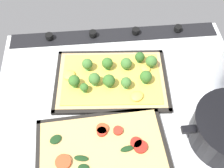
% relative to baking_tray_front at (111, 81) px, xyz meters
% --- Properties ---
extents(ground_plane, '(0.81, 0.66, 0.03)m').
position_rel_baking_tray_front_xyz_m(ground_plane, '(-0.03, 0.08, -0.02)').
color(ground_plane, silver).
extents(stove_control_panel, '(0.77, 0.07, 0.03)m').
position_rel_baking_tray_front_xyz_m(stove_control_panel, '(-0.03, -0.21, 0.00)').
color(stove_control_panel, black).
rests_on(stove_control_panel, ground_plane).
extents(baking_tray_front, '(0.39, 0.28, 0.01)m').
position_rel_baking_tray_front_xyz_m(baking_tray_front, '(0.00, 0.00, 0.00)').
color(baking_tray_front, black).
rests_on(baking_tray_front, ground_plane).
extents(broccoli_pizza, '(0.36, 0.25, 0.06)m').
position_rel_baking_tray_front_xyz_m(broccoli_pizza, '(-0.00, -0.00, 0.02)').
color(broccoli_pizza, tan).
rests_on(broccoli_pizza, baking_tray_front).
extents(baking_tray_back, '(0.38, 0.27, 0.01)m').
position_rel_baking_tray_front_xyz_m(baking_tray_back, '(0.05, 0.25, 0.00)').
color(baking_tray_back, black).
rests_on(baking_tray_back, ground_plane).
extents(veggie_pizza_back, '(0.35, 0.24, 0.02)m').
position_rel_baking_tray_front_xyz_m(veggie_pizza_back, '(0.05, 0.25, 0.01)').
color(veggie_pizza_back, tan).
rests_on(veggie_pizza_back, baking_tray_back).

